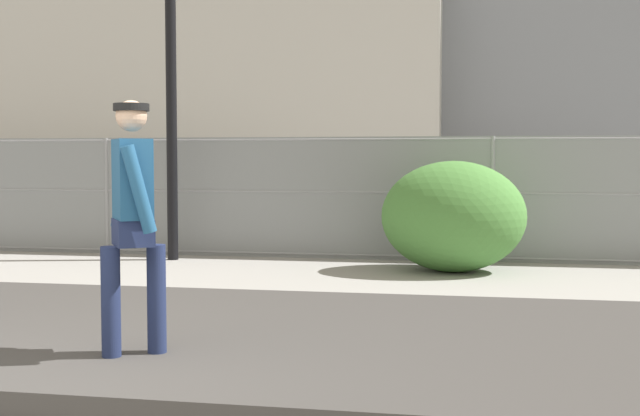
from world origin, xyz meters
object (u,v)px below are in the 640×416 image
object	(u,v)px
parked_car_near	(60,193)
shrub_left	(453,216)
parked_car_mid	(398,196)
skater	(133,217)
skateboard	(135,373)

from	to	relation	value
parked_car_near	shrub_left	distance (m)	8.62
parked_car_near	parked_car_mid	world-z (taller)	same
skater	parked_car_mid	size ratio (longest dim) A/B	0.41
shrub_left	parked_car_mid	bearing A→B (deg)	106.11
skateboard	shrub_left	distance (m)	6.23
parked_car_mid	shrub_left	xyz separation A→B (m)	(1.07, -3.70, -0.09)
shrub_left	parked_car_near	bearing A→B (deg)	154.02
skater	parked_car_near	size ratio (longest dim) A/B	0.41
parked_car_mid	skateboard	bearing A→B (deg)	-95.65
skateboard	skater	distance (m)	1.07
skater	parked_car_mid	distance (m)	9.60
skater	parked_car_near	world-z (taller)	skater
skateboard	shrub_left	size ratio (longest dim) A/B	0.40
parked_car_near	parked_car_mid	distance (m)	6.68
parked_car_near	shrub_left	size ratio (longest dim) A/B	2.32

